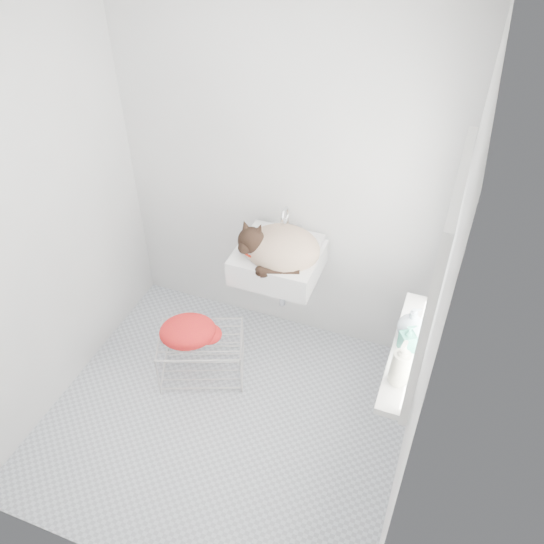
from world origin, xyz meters
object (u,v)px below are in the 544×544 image
(wire_rack, at_px, (202,356))
(bottle_a, at_px, (397,381))
(sink, at_px, (278,252))
(bottle_c, at_px, (409,336))
(bottle_b, at_px, (405,349))
(cat, at_px, (279,248))

(wire_rack, relative_size, bottle_a, 2.38)
(sink, relative_size, bottle_c, 2.84)
(bottle_c, bearing_deg, sink, 153.90)
(bottle_a, height_order, bottle_b, bottle_a)
(wire_rack, xyz_separation_m, bottle_c, (1.30, -0.03, 0.70))
(cat, relative_size, bottle_b, 3.09)
(wire_rack, xyz_separation_m, bottle_b, (1.30, -0.13, 0.70))
(bottle_b, bearing_deg, sink, 148.78)
(sink, xyz_separation_m, wire_rack, (-0.39, -0.42, -0.70))
(sink, relative_size, bottle_a, 2.35)
(cat, bearing_deg, bottle_a, -44.60)
(bottle_a, height_order, bottle_c, bottle_a)
(cat, xyz_separation_m, wire_rack, (-0.40, -0.40, -0.74))
(sink, height_order, bottle_b, sink)
(cat, bearing_deg, bottle_c, -29.87)
(wire_rack, bearing_deg, bottle_c, -1.21)
(cat, distance_m, bottle_c, 1.00)
(bottle_a, xyz_separation_m, bottle_c, (0.00, 0.33, 0.00))
(sink, distance_m, bottle_b, 1.07)
(sink, relative_size, bottle_b, 3.25)
(sink, height_order, cat, cat)
(wire_rack, bearing_deg, bottle_a, -15.41)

